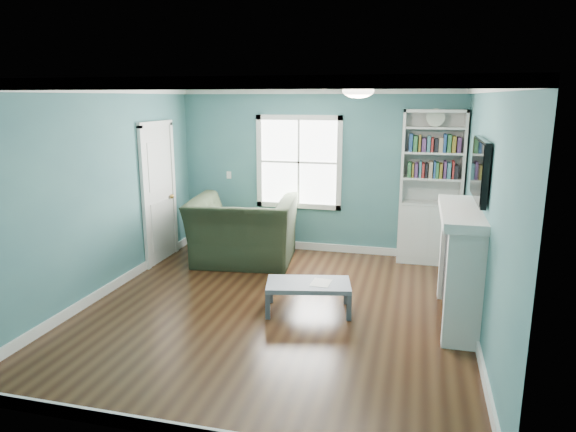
# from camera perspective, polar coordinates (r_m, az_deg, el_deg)

# --- Properties ---
(floor) EXTENTS (5.00, 5.00, 0.00)m
(floor) POSITION_cam_1_polar(r_m,az_deg,el_deg) (6.26, -1.38, -10.23)
(floor) COLOR black
(floor) RESTS_ON ground
(room_walls) EXTENTS (5.00, 5.00, 5.00)m
(room_walls) POSITION_cam_1_polar(r_m,az_deg,el_deg) (5.81, -1.47, 4.24)
(room_walls) COLOR #386871
(room_walls) RESTS_ON ground
(trim) EXTENTS (4.50, 5.00, 2.60)m
(trim) POSITION_cam_1_polar(r_m,az_deg,el_deg) (5.88, -1.45, 0.91)
(trim) COLOR white
(trim) RESTS_ON ground
(window) EXTENTS (1.40, 0.06, 1.50)m
(window) POSITION_cam_1_polar(r_m,az_deg,el_deg) (8.29, 1.20, 5.98)
(window) COLOR white
(window) RESTS_ON room_walls
(bookshelf) EXTENTS (0.90, 0.35, 2.31)m
(bookshelf) POSITION_cam_1_polar(r_m,az_deg,el_deg) (7.98, 15.50, 1.40)
(bookshelf) COLOR silver
(bookshelf) RESTS_ON ground
(fireplace) EXTENTS (0.44, 1.58, 1.30)m
(fireplace) POSITION_cam_1_polar(r_m,az_deg,el_deg) (6.04, 18.58, -5.35)
(fireplace) COLOR black
(fireplace) RESTS_ON ground
(tv) EXTENTS (0.06, 1.10, 0.65)m
(tv) POSITION_cam_1_polar(r_m,az_deg,el_deg) (5.81, 20.55, 4.84)
(tv) COLOR black
(tv) RESTS_ON fireplace
(door) EXTENTS (0.12, 0.98, 2.17)m
(door) POSITION_cam_1_polar(r_m,az_deg,el_deg) (8.02, -14.14, 2.62)
(door) COLOR silver
(door) RESTS_ON ground
(ceiling_fixture) EXTENTS (0.38, 0.38, 0.15)m
(ceiling_fixture) POSITION_cam_1_polar(r_m,az_deg,el_deg) (5.67, 7.81, 13.71)
(ceiling_fixture) COLOR white
(ceiling_fixture) RESTS_ON room_walls
(light_switch) EXTENTS (0.08, 0.01, 0.12)m
(light_switch) POSITION_cam_1_polar(r_m,az_deg,el_deg) (8.67, -6.58, 4.55)
(light_switch) COLOR white
(light_switch) RESTS_ON room_walls
(recliner) EXTENTS (1.63, 1.16, 1.34)m
(recliner) POSITION_cam_1_polar(r_m,az_deg,el_deg) (7.77, -5.02, -0.41)
(recliner) COLOR #232D1C
(recliner) RESTS_ON ground
(coffee_table) EXTENTS (1.07, 0.72, 0.36)m
(coffee_table) POSITION_cam_1_polar(r_m,az_deg,el_deg) (6.08, 2.28, -7.80)
(coffee_table) COLOR #454A53
(coffee_table) RESTS_ON ground
(paper_sheet) EXTENTS (0.23, 0.29, 0.00)m
(paper_sheet) POSITION_cam_1_polar(r_m,az_deg,el_deg) (6.06, 3.67, -7.41)
(paper_sheet) COLOR white
(paper_sheet) RESTS_ON coffee_table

